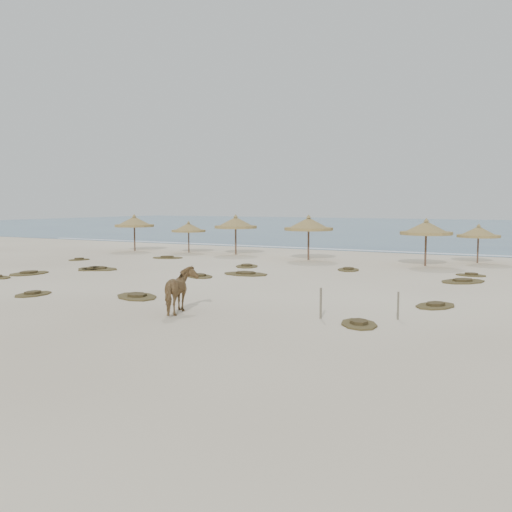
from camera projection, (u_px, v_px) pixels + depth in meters
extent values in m
plane|color=beige|center=(175.00, 296.00, 24.08)|extent=(160.00, 160.00, 0.00)
cube|color=navy|center=(459.00, 228.00, 89.85)|extent=(200.00, 100.00, 0.01)
cube|color=white|center=(364.00, 251.00, 46.88)|extent=(70.00, 0.60, 0.01)
cylinder|color=brown|center=(135.00, 237.00, 46.65)|extent=(0.13, 0.13, 2.25)
cylinder|color=olive|center=(134.00, 226.00, 46.57)|extent=(3.70, 3.70, 0.19)
cone|color=olive|center=(134.00, 221.00, 46.53)|extent=(3.58, 3.58, 0.81)
cone|color=olive|center=(134.00, 215.00, 46.49)|extent=(0.39, 0.39, 0.24)
cylinder|color=brown|center=(189.00, 241.00, 45.04)|extent=(0.11, 0.11, 1.87)
cylinder|color=olive|center=(189.00, 231.00, 44.97)|extent=(2.83, 2.83, 0.16)
cone|color=olive|center=(189.00, 227.00, 44.94)|extent=(2.73, 2.73, 0.67)
cone|color=olive|center=(189.00, 222.00, 44.91)|extent=(0.32, 0.32, 0.20)
cylinder|color=brown|center=(236.00, 239.00, 43.34)|extent=(0.13, 0.13, 2.29)
cylinder|color=olive|center=(236.00, 227.00, 43.25)|extent=(4.21, 4.21, 0.20)
cone|color=olive|center=(236.00, 222.00, 43.22)|extent=(4.07, 4.07, 0.82)
cone|color=olive|center=(236.00, 216.00, 43.18)|extent=(0.39, 0.39, 0.24)
cylinder|color=brown|center=(308.00, 243.00, 39.11)|extent=(0.13, 0.13, 2.33)
cylinder|color=olive|center=(309.00, 229.00, 39.02)|extent=(4.24, 4.24, 0.20)
cone|color=olive|center=(309.00, 224.00, 38.99)|extent=(4.10, 4.10, 0.83)
cone|color=olive|center=(309.00, 216.00, 38.94)|extent=(0.40, 0.40, 0.24)
cylinder|color=brown|center=(426.00, 248.00, 35.36)|extent=(0.13, 0.13, 2.23)
cylinder|color=olive|center=(426.00, 233.00, 35.27)|extent=(4.14, 4.14, 0.19)
cone|color=olive|center=(426.00, 228.00, 35.24)|extent=(4.00, 4.00, 0.80)
cone|color=olive|center=(426.00, 220.00, 35.19)|extent=(0.38, 0.38, 0.23)
cylinder|color=brown|center=(478.00, 248.00, 37.11)|extent=(0.11, 0.11, 1.92)
cylinder|color=olive|center=(478.00, 236.00, 37.03)|extent=(3.18, 3.18, 0.16)
cone|color=olive|center=(479.00, 231.00, 37.00)|extent=(3.07, 3.07, 0.69)
cone|color=olive|center=(479.00, 225.00, 36.97)|extent=(0.33, 0.33, 0.20)
imported|color=olive|center=(181.00, 291.00, 20.16)|extent=(1.46, 2.11, 1.63)
cylinder|color=#6F6753|center=(321.00, 303.00, 19.25)|extent=(0.10, 0.10, 1.05)
cylinder|color=#6F6753|center=(398.00, 306.00, 19.08)|extent=(0.07, 0.07, 0.94)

